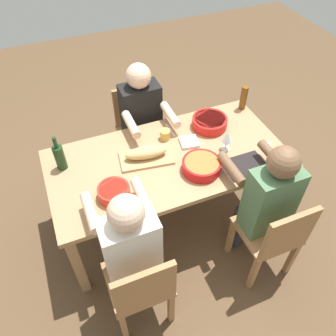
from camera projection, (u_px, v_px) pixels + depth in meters
name	position (u px, v px, depth m)	size (l,w,h in m)	color
ground_plane	(168.00, 215.00, 3.13)	(8.00, 8.00, 0.00)	brown
dining_table	(168.00, 166.00, 2.65)	(1.82, 0.91, 0.74)	#A87F56
chair_near_center	(138.00, 125.00, 3.28)	(0.40, 0.40, 0.85)	#9E7044
diner_near_center	(143.00, 118.00, 3.01)	(0.41, 0.53, 1.20)	#2D2D38
chair_far_right	(141.00, 287.00, 2.15)	(0.40, 0.40, 0.85)	#9E7044
diner_far_right	(130.00, 246.00, 2.11)	(0.41, 0.53, 1.20)	#2D2D38
chair_far_left	(274.00, 236.00, 2.41)	(0.40, 0.40, 0.85)	#9E7044
diner_far_left	(266.00, 198.00, 2.37)	(0.41, 0.53, 1.20)	#2D2D38
serving_bowl_greens	(210.00, 122.00, 2.82)	(0.29, 0.29, 0.09)	red
serving_bowl_pasta	(114.00, 192.00, 2.30)	(0.22, 0.22, 0.09)	red
serving_bowl_fruit	(201.00, 165.00, 2.47)	(0.29, 0.29, 0.08)	red
cutting_board	(146.00, 158.00, 2.58)	(0.40, 0.22, 0.02)	tan
bread_loaf	(146.00, 153.00, 2.54)	(0.32, 0.11, 0.09)	tan
wine_bottle	(60.00, 157.00, 2.45)	(0.08, 0.08, 0.29)	#193819
beer_bottle	(244.00, 98.00, 2.96)	(0.06, 0.06, 0.22)	brown
wine_glass	(227.00, 138.00, 2.58)	(0.08, 0.08, 0.17)	silver
cup_near_center	(165.00, 134.00, 2.72)	(0.08, 0.08, 0.08)	gold
fork_near_center	(170.00, 130.00, 2.82)	(0.02, 0.17, 0.01)	silver
fork_far_right	(95.00, 212.00, 2.23)	(0.02, 0.17, 0.01)	silver
placemat_far_left	(245.00, 166.00, 2.53)	(0.32, 0.23, 0.01)	black
carving_knife	(270.00, 152.00, 2.63)	(0.23, 0.02, 0.01)	silver
napkin_stack	(189.00, 142.00, 2.70)	(0.14, 0.14, 0.02)	white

